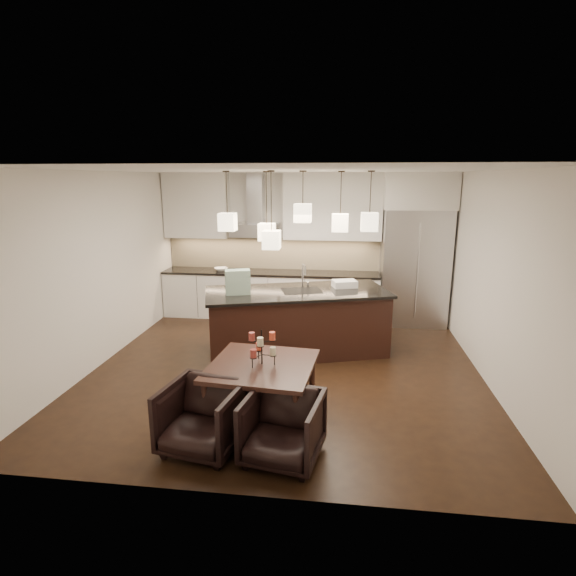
# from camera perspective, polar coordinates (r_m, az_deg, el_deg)

# --- Properties ---
(floor) EXTENTS (5.50, 5.50, 0.02)m
(floor) POSITION_cam_1_polar(r_m,az_deg,el_deg) (6.68, -0.22, -10.13)
(floor) COLOR black
(floor) RESTS_ON ground
(ceiling) EXTENTS (5.50, 5.50, 0.02)m
(ceiling) POSITION_cam_1_polar(r_m,az_deg,el_deg) (6.10, -0.24, 14.86)
(ceiling) COLOR white
(ceiling) RESTS_ON wall_back
(wall_back) EXTENTS (5.50, 0.02, 2.80)m
(wall_back) POSITION_cam_1_polar(r_m,az_deg,el_deg) (8.94, 2.04, 5.44)
(wall_back) COLOR silver
(wall_back) RESTS_ON ground
(wall_front) EXTENTS (5.50, 0.02, 2.80)m
(wall_front) POSITION_cam_1_polar(r_m,az_deg,el_deg) (3.62, -5.86, -7.23)
(wall_front) COLOR silver
(wall_front) RESTS_ON ground
(wall_left) EXTENTS (0.02, 5.50, 2.80)m
(wall_left) POSITION_cam_1_polar(r_m,az_deg,el_deg) (7.13, -22.82, 2.23)
(wall_left) COLOR silver
(wall_left) RESTS_ON ground
(wall_right) EXTENTS (0.02, 5.50, 2.80)m
(wall_right) POSITION_cam_1_polar(r_m,az_deg,el_deg) (6.50, 24.69, 1.01)
(wall_right) COLOR silver
(wall_right) RESTS_ON ground
(refrigerator) EXTENTS (1.20, 0.72, 2.15)m
(refrigerator) POSITION_cam_1_polar(r_m,az_deg,el_deg) (8.69, 15.74, 2.51)
(refrigerator) COLOR #B7B7BA
(refrigerator) RESTS_ON floor
(fridge_panel) EXTENTS (1.26, 0.72, 0.65)m
(fridge_panel) POSITION_cam_1_polar(r_m,az_deg,el_deg) (8.54, 16.36, 11.76)
(fridge_panel) COLOR silver
(fridge_panel) RESTS_ON refrigerator
(lower_cabinets) EXTENTS (4.21, 0.62, 0.88)m
(lower_cabinets) POSITION_cam_1_polar(r_m,az_deg,el_deg) (8.89, -2.22, -0.93)
(lower_cabinets) COLOR silver
(lower_cabinets) RESTS_ON floor
(countertop) EXTENTS (4.21, 0.66, 0.04)m
(countertop) POSITION_cam_1_polar(r_m,az_deg,el_deg) (8.78, -2.24, 1.97)
(countertop) COLOR black
(countertop) RESTS_ON lower_cabinets
(backsplash) EXTENTS (4.21, 0.02, 0.63)m
(backsplash) POSITION_cam_1_polar(r_m,az_deg,el_deg) (9.01, -1.96, 4.44)
(backsplash) COLOR beige
(backsplash) RESTS_ON countertop
(upper_cab_left) EXTENTS (1.25, 0.35, 1.25)m
(upper_cab_left) POSITION_cam_1_polar(r_m,az_deg,el_deg) (9.11, -11.54, 10.23)
(upper_cab_left) COLOR silver
(upper_cab_left) RESTS_ON wall_back
(upper_cab_right) EXTENTS (1.85, 0.35, 1.25)m
(upper_cab_right) POSITION_cam_1_polar(r_m,az_deg,el_deg) (8.64, 5.68, 10.26)
(upper_cab_right) COLOR silver
(upper_cab_right) RESTS_ON wall_back
(hood_canopy) EXTENTS (0.90, 0.52, 0.24)m
(hood_canopy) POSITION_cam_1_polar(r_m,az_deg,el_deg) (8.76, -4.20, 7.34)
(hood_canopy) COLOR #B7B7BA
(hood_canopy) RESTS_ON wall_back
(hood_chimney) EXTENTS (0.30, 0.28, 0.96)m
(hood_chimney) POSITION_cam_1_polar(r_m,az_deg,el_deg) (8.82, -4.12, 11.30)
(hood_chimney) COLOR #B7B7BA
(hood_chimney) RESTS_ON hood_canopy
(fruit_bowl) EXTENTS (0.34, 0.34, 0.06)m
(fruit_bowl) POSITION_cam_1_polar(r_m,az_deg,el_deg) (8.94, -8.51, 2.37)
(fruit_bowl) COLOR silver
(fruit_bowl) RESTS_ON countertop
(island_body) EXTENTS (2.91, 1.83, 0.96)m
(island_body) POSITION_cam_1_polar(r_m,az_deg,el_deg) (7.10, 1.14, -4.43)
(island_body) COLOR black
(island_body) RESTS_ON floor
(island_top) EXTENTS (3.02, 1.94, 0.04)m
(island_top) POSITION_cam_1_polar(r_m,az_deg,el_deg) (6.96, 1.16, -0.52)
(island_top) COLOR black
(island_top) RESTS_ON island_body
(faucet) EXTENTS (0.18, 0.28, 0.41)m
(faucet) POSITION_cam_1_polar(r_m,az_deg,el_deg) (7.03, 1.87, 1.54)
(faucet) COLOR silver
(faucet) RESTS_ON island_top
(tote_bag) EXTENTS (0.41, 0.29, 0.37)m
(tote_bag) POSITION_cam_1_polar(r_m,az_deg,el_deg) (6.76, -6.41, 0.77)
(tote_bag) COLOR #22562E
(tote_bag) RESTS_ON island_top
(food_container) EXTENTS (0.43, 0.36, 0.11)m
(food_container) POSITION_cam_1_polar(r_m,az_deg,el_deg) (7.23, 7.20, 0.54)
(food_container) COLOR silver
(food_container) RESTS_ON island_top
(dining_table) EXTENTS (1.24, 1.24, 0.68)m
(dining_table) POSITION_cam_1_polar(r_m,az_deg,el_deg) (5.22, -3.27, -13.03)
(dining_table) COLOR black
(dining_table) RESTS_ON floor
(candelabra) EXTENTS (0.36, 0.36, 0.40)m
(candelabra) POSITION_cam_1_polar(r_m,az_deg,el_deg) (5.00, -3.36, -7.48)
(candelabra) COLOR black
(candelabra) RESTS_ON dining_table
(candle_a) EXTENTS (0.08, 0.08, 0.09)m
(candle_a) POSITION_cam_1_polar(r_m,az_deg,el_deg) (4.99, -1.93, -8.02)
(candle_a) COLOR beige
(candle_a) RESTS_ON candelabra
(candle_b) EXTENTS (0.08, 0.08, 0.09)m
(candle_b) POSITION_cam_1_polar(r_m,az_deg,el_deg) (5.13, -3.71, -7.39)
(candle_b) COLOR #E04B30
(candle_b) RESTS_ON candelabra
(candle_c) EXTENTS (0.08, 0.08, 0.09)m
(candle_c) POSITION_cam_1_polar(r_m,az_deg,el_deg) (4.94, -4.41, -8.28)
(candle_c) COLOR #9C3630
(candle_c) RESTS_ON candelabra
(candle_d) EXTENTS (0.08, 0.08, 0.09)m
(candle_d) POSITION_cam_1_polar(r_m,az_deg,el_deg) (5.02, -2.01, -6.11)
(candle_d) COLOR #E04B30
(candle_d) RESTS_ON candelabra
(candle_e) EXTENTS (0.08, 0.08, 0.09)m
(candle_e) POSITION_cam_1_polar(r_m,az_deg,el_deg) (5.01, -4.63, -6.15)
(candle_e) COLOR #9C3630
(candle_e) RESTS_ON candelabra
(candle_f) EXTENTS (0.08, 0.08, 0.09)m
(candle_f) POSITION_cam_1_polar(r_m,az_deg,el_deg) (4.85, -3.55, -6.81)
(candle_f) COLOR beige
(candle_f) RESTS_ON candelabra
(armchair_left) EXTENTS (0.87, 0.89, 0.70)m
(armchair_left) POSITION_cam_1_polar(r_m,az_deg,el_deg) (4.79, -10.80, -15.83)
(armchair_left) COLOR black
(armchair_left) RESTS_ON floor
(armchair_right) EXTENTS (0.84, 0.85, 0.67)m
(armchair_right) POSITION_cam_1_polar(r_m,az_deg,el_deg) (4.56, -0.69, -17.36)
(armchair_right) COLOR black
(armchair_right) RESTS_ON floor
(pendant_a) EXTENTS (0.24, 0.24, 0.26)m
(pendant_a) POSITION_cam_1_polar(r_m,az_deg,el_deg) (6.80, -7.68, 8.31)
(pendant_a) COLOR #FFEABC
(pendant_a) RESTS_ON ceiling
(pendant_b) EXTENTS (0.24, 0.24, 0.26)m
(pendant_b) POSITION_cam_1_polar(r_m,az_deg,el_deg) (6.94, -2.71, 7.11)
(pendant_b) COLOR #FFEABC
(pendant_b) RESTS_ON ceiling
(pendant_c) EXTENTS (0.24, 0.24, 0.26)m
(pendant_c) POSITION_cam_1_polar(r_m,az_deg,el_deg) (6.46, 1.88, 9.49)
(pendant_c) COLOR #FFEABC
(pendant_c) RESTS_ON ceiling
(pendant_d) EXTENTS (0.24, 0.24, 0.26)m
(pendant_d) POSITION_cam_1_polar(r_m,az_deg,el_deg) (6.79, 6.63, 8.24)
(pendant_d) COLOR #FFEABC
(pendant_d) RESTS_ON ceiling
(pendant_e) EXTENTS (0.24, 0.24, 0.26)m
(pendant_e) POSITION_cam_1_polar(r_m,az_deg,el_deg) (6.60, 10.29, 8.26)
(pendant_e) COLOR #FFEABC
(pendant_e) RESTS_ON ceiling
(pendant_f) EXTENTS (0.24, 0.24, 0.26)m
(pendant_f) POSITION_cam_1_polar(r_m,az_deg,el_deg) (6.40, -2.10, 6.13)
(pendant_f) COLOR #FFEABC
(pendant_f) RESTS_ON ceiling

